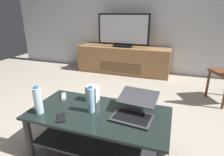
{
  "coord_description": "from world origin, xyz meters",
  "views": [
    {
      "loc": [
        0.67,
        -1.61,
        1.27
      ],
      "look_at": [
        0.03,
        0.22,
        0.57
      ],
      "focal_mm": 29.78,
      "sensor_mm": 36.0,
      "label": 1
    }
  ],
  "objects_px": {
    "tv_remote": "(64,96)",
    "router_box": "(93,93)",
    "media_cabinet": "(123,60)",
    "water_bottle_near": "(38,100)",
    "cell_phone": "(61,118)",
    "coffee_table": "(99,125)",
    "television": "(123,31)",
    "water_bottle_far": "(91,100)",
    "laptop": "(135,109)"
  },
  "relations": [
    {
      "from": "tv_remote",
      "to": "router_box",
      "type": "bearing_deg",
      "value": -26.19
    },
    {
      "from": "media_cabinet",
      "to": "router_box",
      "type": "distance_m",
      "value": 2.27
    },
    {
      "from": "media_cabinet",
      "to": "water_bottle_near",
      "type": "xyz_separation_m",
      "value": [
        -0.03,
        -2.61,
        0.26
      ]
    },
    {
      "from": "media_cabinet",
      "to": "cell_phone",
      "type": "xyz_separation_m",
      "value": [
        0.21,
        -2.63,
        0.14
      ]
    },
    {
      "from": "coffee_table",
      "to": "tv_remote",
      "type": "xyz_separation_m",
      "value": [
        -0.46,
        0.16,
        0.14
      ]
    },
    {
      "from": "television",
      "to": "water_bottle_far",
      "type": "bearing_deg",
      "value": -80.57
    },
    {
      "from": "television",
      "to": "laptop",
      "type": "distance_m",
      "value": 2.52
    },
    {
      "from": "laptop",
      "to": "water_bottle_near",
      "type": "relative_size",
      "value": 1.67
    },
    {
      "from": "television",
      "to": "laptop",
      "type": "height_order",
      "value": "television"
    },
    {
      "from": "coffee_table",
      "to": "laptop",
      "type": "distance_m",
      "value": 0.37
    },
    {
      "from": "cell_phone",
      "to": "tv_remote",
      "type": "height_order",
      "value": "tv_remote"
    },
    {
      "from": "water_bottle_near",
      "to": "coffee_table",
      "type": "bearing_deg",
      "value": 19.8
    },
    {
      "from": "laptop",
      "to": "cell_phone",
      "type": "bearing_deg",
      "value": -156.18
    },
    {
      "from": "water_bottle_near",
      "to": "cell_phone",
      "type": "xyz_separation_m",
      "value": [
        0.23,
        -0.02,
        -0.12
      ]
    },
    {
      "from": "cell_phone",
      "to": "tv_remote",
      "type": "xyz_separation_m",
      "value": [
        -0.2,
        0.36,
        0.01
      ]
    },
    {
      "from": "coffee_table",
      "to": "router_box",
      "type": "xyz_separation_m",
      "value": [
        -0.15,
        0.19,
        0.21
      ]
    },
    {
      "from": "coffee_table",
      "to": "router_box",
      "type": "height_order",
      "value": "router_box"
    },
    {
      "from": "media_cabinet",
      "to": "cell_phone",
      "type": "bearing_deg",
      "value": -85.5
    },
    {
      "from": "coffee_table",
      "to": "cell_phone",
      "type": "bearing_deg",
      "value": -142.79
    },
    {
      "from": "cell_phone",
      "to": "tv_remote",
      "type": "relative_size",
      "value": 0.88
    },
    {
      "from": "router_box",
      "to": "water_bottle_near",
      "type": "bearing_deg",
      "value": -133.05
    },
    {
      "from": "media_cabinet",
      "to": "television",
      "type": "relative_size",
      "value": 1.82
    },
    {
      "from": "television",
      "to": "laptop",
      "type": "xyz_separation_m",
      "value": [
        0.78,
        -2.36,
        -0.41
      ]
    },
    {
      "from": "water_bottle_far",
      "to": "tv_remote",
      "type": "relative_size",
      "value": 1.55
    },
    {
      "from": "media_cabinet",
      "to": "router_box",
      "type": "bearing_deg",
      "value": -81.84
    },
    {
      "from": "water_bottle_near",
      "to": "television",
      "type": "bearing_deg",
      "value": 89.44
    },
    {
      "from": "media_cabinet",
      "to": "television",
      "type": "distance_m",
      "value": 0.61
    },
    {
      "from": "media_cabinet",
      "to": "laptop",
      "type": "distance_m",
      "value": 2.51
    },
    {
      "from": "television",
      "to": "water_bottle_near",
      "type": "relative_size",
      "value": 4.21
    },
    {
      "from": "laptop",
      "to": "water_bottle_far",
      "type": "relative_size",
      "value": 1.71
    },
    {
      "from": "coffee_table",
      "to": "water_bottle_near",
      "type": "height_order",
      "value": "water_bottle_near"
    },
    {
      "from": "laptop",
      "to": "water_bottle_far",
      "type": "xyz_separation_m",
      "value": [
        -0.38,
        -0.07,
        0.06
      ]
    },
    {
      "from": "laptop",
      "to": "tv_remote",
      "type": "distance_m",
      "value": 0.78
    },
    {
      "from": "coffee_table",
      "to": "water_bottle_far",
      "type": "bearing_deg",
      "value": -170.5
    },
    {
      "from": "router_box",
      "to": "cell_phone",
      "type": "xyz_separation_m",
      "value": [
        -0.11,
        -0.39,
        -0.07
      ]
    },
    {
      "from": "router_box",
      "to": "cell_phone",
      "type": "height_order",
      "value": "router_box"
    },
    {
      "from": "laptop",
      "to": "router_box",
      "type": "bearing_deg",
      "value": 163.16
    },
    {
      "from": "coffee_table",
      "to": "water_bottle_far",
      "type": "distance_m",
      "value": 0.26
    },
    {
      "from": "television",
      "to": "cell_phone",
      "type": "height_order",
      "value": "television"
    },
    {
      "from": "television",
      "to": "router_box",
      "type": "relative_size",
      "value": 6.75
    },
    {
      "from": "water_bottle_far",
      "to": "tv_remote",
      "type": "distance_m",
      "value": 0.45
    },
    {
      "from": "router_box",
      "to": "water_bottle_near",
      "type": "height_order",
      "value": "water_bottle_near"
    },
    {
      "from": "water_bottle_near",
      "to": "water_bottle_far",
      "type": "bearing_deg",
      "value": 21.25
    },
    {
      "from": "water_bottle_near",
      "to": "water_bottle_far",
      "type": "height_order",
      "value": "water_bottle_near"
    },
    {
      "from": "cell_phone",
      "to": "laptop",
      "type": "bearing_deg",
      "value": -8.0
    },
    {
      "from": "water_bottle_near",
      "to": "cell_phone",
      "type": "relative_size",
      "value": 1.82
    },
    {
      "from": "television",
      "to": "water_bottle_far",
      "type": "height_order",
      "value": "television"
    },
    {
      "from": "coffee_table",
      "to": "water_bottle_far",
      "type": "height_order",
      "value": "water_bottle_far"
    },
    {
      "from": "media_cabinet",
      "to": "tv_remote",
      "type": "distance_m",
      "value": 2.28
    },
    {
      "from": "coffee_table",
      "to": "water_bottle_near",
      "type": "bearing_deg",
      "value": -160.2
    }
  ]
}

